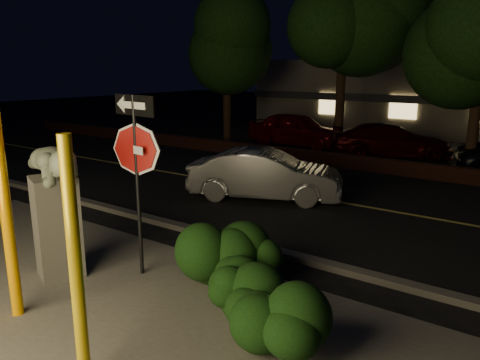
{
  "coord_description": "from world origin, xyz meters",
  "views": [
    {
      "loc": [
        5.22,
        -4.44,
        3.55
      ],
      "look_at": [
        0.5,
        2.16,
        1.6
      ],
      "focal_mm": 35.0,
      "sensor_mm": 36.0,
      "label": 1
    }
  ],
  "objects_px": {
    "yellow_pole_left": "(6,210)",
    "silver_sedan": "(265,175)",
    "sculpture": "(55,195)",
    "parked_car_darkred": "(391,141)",
    "parked_car_red": "(296,129)",
    "yellow_pole_right": "(76,269)",
    "signpost": "(136,150)"
  },
  "relations": [
    {
      "from": "silver_sedan",
      "to": "yellow_pole_right",
      "type": "bearing_deg",
      "value": 175.87
    },
    {
      "from": "yellow_pole_right",
      "to": "yellow_pole_left",
      "type": "bearing_deg",
      "value": 168.92
    },
    {
      "from": "signpost",
      "to": "sculpture",
      "type": "bearing_deg",
      "value": -133.34
    },
    {
      "from": "sculpture",
      "to": "signpost",
      "type": "bearing_deg",
      "value": 61.25
    },
    {
      "from": "yellow_pole_right",
      "to": "parked_car_red",
      "type": "height_order",
      "value": "yellow_pole_right"
    },
    {
      "from": "yellow_pole_right",
      "to": "signpost",
      "type": "relative_size",
      "value": 0.93
    },
    {
      "from": "yellow_pole_left",
      "to": "yellow_pole_right",
      "type": "height_order",
      "value": "yellow_pole_left"
    },
    {
      "from": "yellow_pole_left",
      "to": "signpost",
      "type": "relative_size",
      "value": 1.03
    },
    {
      "from": "yellow_pole_left",
      "to": "silver_sedan",
      "type": "xyz_separation_m",
      "value": [
        -0.43,
        7.43,
        -0.93
      ]
    },
    {
      "from": "parked_car_red",
      "to": "sculpture",
      "type": "bearing_deg",
      "value": -166.86
    },
    {
      "from": "yellow_pole_left",
      "to": "yellow_pole_right",
      "type": "relative_size",
      "value": 1.11
    },
    {
      "from": "silver_sedan",
      "to": "parked_car_darkred",
      "type": "bearing_deg",
      "value": -28.28
    },
    {
      "from": "sculpture",
      "to": "parked_car_darkred",
      "type": "bearing_deg",
      "value": 108.13
    },
    {
      "from": "yellow_pole_right",
      "to": "signpost",
      "type": "height_order",
      "value": "signpost"
    },
    {
      "from": "yellow_pole_right",
      "to": "sculpture",
      "type": "xyz_separation_m",
      "value": [
        -2.8,
        1.59,
        0.01
      ]
    },
    {
      "from": "signpost",
      "to": "parked_car_red",
      "type": "xyz_separation_m",
      "value": [
        -4.55,
        13.81,
        -1.45
      ]
    },
    {
      "from": "signpost",
      "to": "parked_car_red",
      "type": "relative_size",
      "value": 0.68
    },
    {
      "from": "sculpture",
      "to": "silver_sedan",
      "type": "relative_size",
      "value": 0.57
    },
    {
      "from": "parked_car_red",
      "to": "yellow_pole_right",
      "type": "bearing_deg",
      "value": -159.08
    },
    {
      "from": "sculpture",
      "to": "parked_car_darkred",
      "type": "xyz_separation_m",
      "value": [
        1.04,
        14.37,
        -0.78
      ]
    },
    {
      "from": "signpost",
      "to": "sculpture",
      "type": "distance_m",
      "value": 1.58
    },
    {
      "from": "yellow_pole_left",
      "to": "parked_car_darkred",
      "type": "bearing_deg",
      "value": 88.49
    },
    {
      "from": "yellow_pole_right",
      "to": "parked_car_darkred",
      "type": "bearing_deg",
      "value": 96.28
    },
    {
      "from": "yellow_pole_left",
      "to": "sculpture",
      "type": "bearing_deg",
      "value": 118.67
    },
    {
      "from": "yellow_pole_left",
      "to": "sculpture",
      "type": "height_order",
      "value": "yellow_pole_left"
    },
    {
      "from": "sculpture",
      "to": "parked_car_red",
      "type": "bearing_deg",
      "value": 125.57
    },
    {
      "from": "yellow_pole_right",
      "to": "silver_sedan",
      "type": "xyz_separation_m",
      "value": [
        -2.59,
        7.85,
        -0.77
      ]
    },
    {
      "from": "signpost",
      "to": "sculpture",
      "type": "xyz_separation_m",
      "value": [
        -1.08,
        -0.87,
        -0.76
      ]
    },
    {
      "from": "yellow_pole_right",
      "to": "sculpture",
      "type": "distance_m",
      "value": 3.22
    },
    {
      "from": "yellow_pole_right",
      "to": "sculpture",
      "type": "relative_size",
      "value": 1.22
    },
    {
      "from": "silver_sedan",
      "to": "parked_car_red",
      "type": "xyz_separation_m",
      "value": [
        -3.68,
        8.42,
        0.09
      ]
    },
    {
      "from": "yellow_pole_left",
      "to": "parked_car_red",
      "type": "height_order",
      "value": "yellow_pole_left"
    }
  ]
}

